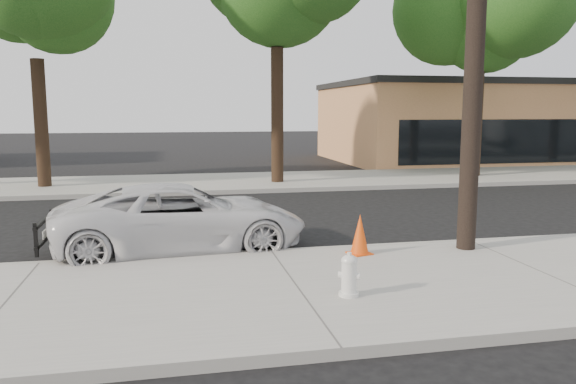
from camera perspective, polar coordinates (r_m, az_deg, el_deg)
The scene contains 10 objects.
ground at distance 12.47m, azimuth -3.44°, elevation -4.26°, with size 120.00×120.00×0.00m, color black.
near_sidewalk at distance 8.37m, azimuth 0.92°, elevation -10.05°, with size 90.00×4.40×0.15m, color gray.
far_sidewalk at distance 20.79m, azimuth -6.87°, elevation 0.96°, with size 90.00×5.00×0.15m, color gray.
curb_near at distance 10.44m, azimuth -1.75°, elevation -6.32°, with size 90.00×0.12×0.16m, color #9E9B93.
building_main at distance 33.20m, azimuth 20.67°, elevation 6.55°, with size 18.00×10.00×4.00m, color tan.
tree_b at distance 20.80m, azimuth -24.00°, elevation 17.14°, with size 4.34×4.20×8.45m.
tree_d at distance 23.58m, azimuth 19.68°, elevation 16.75°, with size 4.50×4.35×8.75m.
police_cruiser at distance 10.99m, azimuth -10.71°, elevation -2.59°, with size 2.19×4.76×1.32m, color silver.
fire_hydrant at distance 7.91m, azimuth 6.22°, elevation -8.49°, with size 0.31×0.28×0.58m.
traffic_cone at distance 10.16m, azimuth 7.31°, elevation -4.33°, with size 0.46×0.46×0.72m.
Camera 1 is at (-1.75, -12.05, 2.71)m, focal length 35.00 mm.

